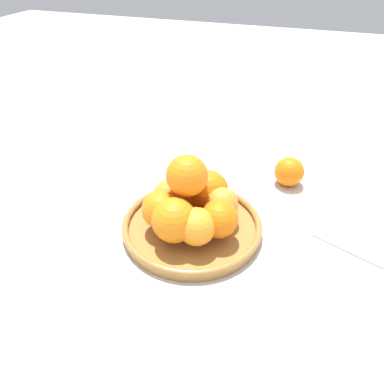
{
  "coord_description": "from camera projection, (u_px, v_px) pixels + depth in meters",
  "views": [
    {
      "loc": [
        0.54,
        0.19,
        0.5
      ],
      "look_at": [
        0.0,
        0.0,
        0.1
      ],
      "focal_mm": 35.0,
      "sensor_mm": 36.0,
      "label": 1
    }
  ],
  "objects": [
    {
      "name": "ground_plane",
      "position": [
        192.0,
        231.0,
        0.76
      ],
      "size": [
        4.0,
        4.0,
        0.0
      ],
      "primitive_type": "plane",
      "color": "beige"
    },
    {
      "name": "napkin_folded",
      "position": [
        360.0,
        233.0,
        0.74
      ],
      "size": [
        0.18,
        0.18,
        0.01
      ],
      "primitive_type": "cube",
      "rotation": [
        0.0,
        0.0,
        -0.39
      ],
      "color": "beige",
      "rests_on": "ground_plane"
    },
    {
      "name": "fruit_bowl",
      "position": [
        192.0,
        226.0,
        0.75
      ],
      "size": [
        0.28,
        0.28,
        0.03
      ],
      "color": "#A57238",
      "rests_on": "ground_plane"
    },
    {
      "name": "stray_orange",
      "position": [
        289.0,
        172.0,
        0.88
      ],
      "size": [
        0.07,
        0.07,
        0.07
      ],
      "primitive_type": "sphere",
      "color": "orange",
      "rests_on": "ground_plane"
    },
    {
      "name": "orange_pile",
      "position": [
        191.0,
        203.0,
        0.71
      ],
      "size": [
        0.2,
        0.18,
        0.14
      ],
      "color": "orange",
      "rests_on": "fruit_bowl"
    }
  ]
}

